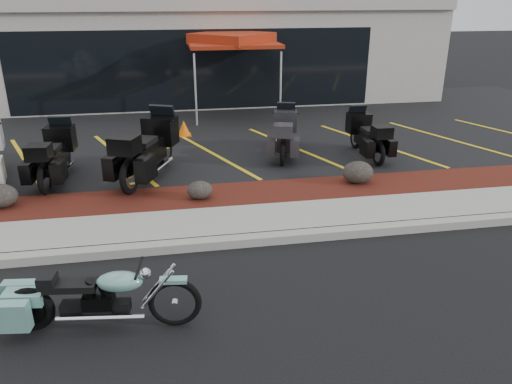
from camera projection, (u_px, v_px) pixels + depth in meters
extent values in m
plane|color=black|center=(248.00, 273.00, 7.48)|extent=(90.00, 90.00, 0.00)
cube|color=gray|center=(239.00, 241.00, 8.27)|extent=(24.00, 0.25, 0.15)
cube|color=gray|center=(233.00, 223.00, 8.91)|extent=(24.00, 1.20, 0.15)
cube|color=#340E0C|center=(225.00, 197.00, 10.01)|extent=(24.00, 1.20, 0.16)
cube|color=black|center=(203.00, 130.00, 14.94)|extent=(26.00, 9.60, 0.15)
cube|color=gray|center=(189.00, 43.00, 19.97)|extent=(18.00, 8.00, 4.00)
cube|color=black|center=(196.00, 70.00, 16.53)|extent=(12.00, 0.06, 2.60)
cube|color=gray|center=(193.00, 3.00, 15.72)|extent=(18.00, 0.30, 0.50)
ellipsoid|color=black|center=(0.00, 196.00, 9.28)|extent=(0.62, 0.52, 0.44)
ellipsoid|color=black|center=(200.00, 190.00, 9.68)|extent=(0.50, 0.42, 0.35)
ellipsoid|color=black|center=(358.00, 172.00, 10.48)|extent=(0.65, 0.54, 0.46)
cone|color=#E26007|center=(184.00, 128.00, 14.01)|extent=(0.37, 0.37, 0.42)
cylinder|color=silver|center=(212.00, 92.00, 14.52)|extent=(0.06, 0.06, 2.12)
cylinder|color=silver|center=(288.00, 85.00, 15.65)|extent=(0.06, 0.06, 2.12)
cylinder|color=silver|center=(181.00, 79.00, 16.64)|extent=(0.06, 0.06, 2.12)
cylinder|color=silver|center=(250.00, 74.00, 17.77)|extent=(0.06, 0.06, 2.12)
cube|color=maroon|center=(232.00, 43.00, 15.70)|extent=(3.48, 3.48, 0.11)
cube|color=maroon|center=(232.00, 38.00, 15.64)|extent=(2.73, 2.73, 0.32)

